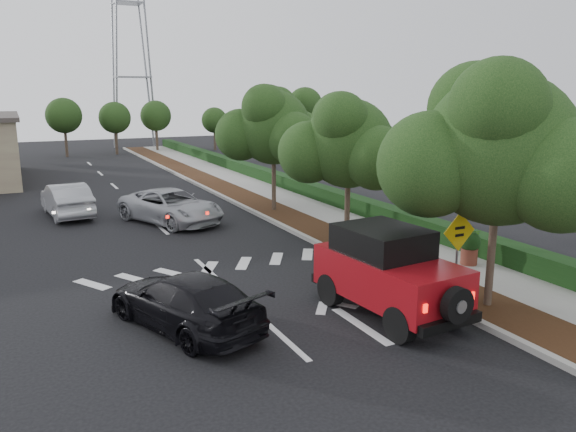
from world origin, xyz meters
TOP-DOWN VIEW (x-y plane):
  - ground at (0.00, 0.00)m, footprint 120.00×120.00m
  - curb at (4.60, 12.00)m, footprint 0.20×70.00m
  - planting_strip at (5.60, 12.00)m, footprint 1.80×70.00m
  - sidewalk at (7.50, 12.00)m, footprint 2.00×70.00m
  - hedge at (8.90, 12.00)m, footprint 0.80×70.00m
  - transmission_tower at (6.00, 48.00)m, footprint 7.00×4.00m
  - street_tree_near at (5.60, -0.50)m, footprint 3.80×3.80m
  - street_tree_mid at (5.60, 6.50)m, footprint 3.20×3.20m
  - street_tree_far at (5.60, 13.00)m, footprint 3.40×3.40m
  - red_jeep at (2.97, 0.47)m, footprint 2.28×4.49m
  - silver_suv_ahead at (0.67, 12.94)m, footprint 4.24×5.70m
  - black_suv_oncoming at (-1.86, 1.79)m, footprint 3.33×5.00m
  - silver_sedan_oncoming at (-3.28, 16.32)m, footprint 2.07×4.73m
  - speed_hump_sign at (5.40, 0.50)m, footprint 1.08×0.09m
  - terracotta_planter at (7.67, 2.38)m, footprint 0.66×0.66m

SIDE VIEW (x-z plane):
  - ground at x=0.00m, z-range 0.00..0.00m
  - transmission_tower at x=6.00m, z-range -14.00..14.00m
  - street_tree_near at x=5.60m, z-range -2.96..2.96m
  - street_tree_mid at x=5.60m, z-range -2.66..2.66m
  - street_tree_far at x=5.60m, z-range -2.81..2.81m
  - planting_strip at x=5.60m, z-range 0.00..0.12m
  - sidewalk at x=7.50m, z-range 0.00..0.12m
  - curb at x=4.60m, z-range 0.00..0.15m
  - hedge at x=8.90m, z-range 0.00..0.80m
  - black_suv_oncoming at x=-1.86m, z-range 0.00..1.34m
  - silver_suv_ahead at x=0.67m, z-range 0.00..1.44m
  - silver_sedan_oncoming at x=-3.28m, z-range 0.00..1.51m
  - terracotta_planter at x=7.67m, z-range 0.20..1.36m
  - red_jeep at x=2.97m, z-range 0.02..2.25m
  - speed_hump_sign at x=5.40m, z-range 0.44..2.75m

